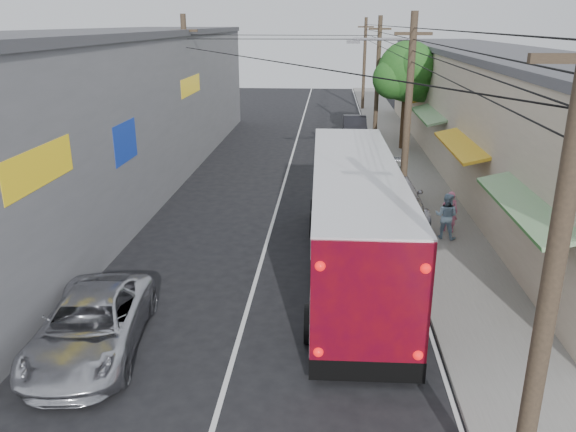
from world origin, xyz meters
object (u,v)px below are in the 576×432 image
at_px(parked_suv, 387,195).
at_px(parked_car_mid, 359,159).
at_px(pedestrian_near, 450,212).
at_px(coach_bus, 354,217).
at_px(parked_car_far, 355,127).
at_px(jeepney, 91,325).
at_px(pedestrian_far, 446,216).

height_order(parked_suv, parked_car_mid, parked_suv).
bearing_deg(pedestrian_near, coach_bus, 60.21).
height_order(coach_bus, parked_car_far, coach_bus).
bearing_deg(parked_suv, parked_car_mid, 94.11).
bearing_deg(parked_car_mid, jeepney, -118.28).
distance_m(parked_car_mid, pedestrian_near, 9.34).
height_order(parked_car_far, pedestrian_near, pedestrian_near).
bearing_deg(parked_car_mid, parked_suv, -89.39).
xyz_separation_m(coach_bus, parked_car_far, (0.95, 22.20, -1.09)).
xyz_separation_m(parked_suv, pedestrian_near, (2.14, -1.86, -0.02)).
bearing_deg(pedestrian_near, jeepney, 57.19).
bearing_deg(parked_car_far, parked_car_mid, -91.06).
distance_m(coach_bus, parked_suv, 5.73).
xyz_separation_m(parked_car_mid, parked_car_far, (0.14, 9.77, -0.03)).
xyz_separation_m(jeepney, parked_car_far, (7.38, 27.35, 0.03)).
relative_size(coach_bus, parked_suv, 1.92).
height_order(coach_bus, jeepney, coach_bus).
bearing_deg(parked_suv, pedestrian_near, -43.38).
bearing_deg(jeepney, parked_car_far, 68.24).
xyz_separation_m(jeepney, parked_car_mid, (7.24, 17.58, 0.06)).
height_order(coach_bus, parked_car_mid, coach_bus).
height_order(jeepney, parked_suv, parked_suv).
bearing_deg(jeepney, pedestrian_far, 32.36).
relative_size(coach_bus, pedestrian_far, 7.26).
relative_size(coach_bus, parked_car_far, 2.74).
bearing_deg(pedestrian_near, pedestrian_far, 85.27).
height_order(jeepney, pedestrian_near, pedestrian_near).
relative_size(pedestrian_near, pedestrian_far, 0.93).
height_order(pedestrian_near, pedestrian_far, pedestrian_far).
bearing_deg(coach_bus, parked_car_mid, 85.35).
relative_size(parked_car_far, pedestrian_far, 2.64).
bearing_deg(parked_suv, pedestrian_far, -56.07).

